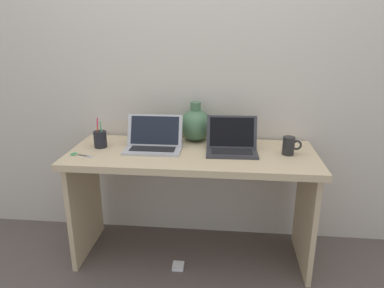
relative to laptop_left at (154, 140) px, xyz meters
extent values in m
plane|color=#564C47|center=(0.24, -0.03, -0.78)|extent=(6.00, 6.00, 0.00)
cube|color=beige|center=(0.24, 0.30, 0.42)|extent=(4.40, 0.04, 2.40)
cube|color=#D1B78C|center=(0.24, -0.03, -0.07)|extent=(1.49, 0.58, 0.04)
cube|color=#D1B78C|center=(-0.47, -0.03, -0.44)|extent=(0.03, 0.50, 0.69)
cube|color=#D1B78C|center=(0.94, -0.03, -0.44)|extent=(0.03, 0.50, 0.69)
cube|color=#B2B2B7|center=(0.00, -0.03, -0.05)|extent=(0.34, 0.21, 0.01)
cube|color=black|center=(0.00, -0.03, -0.04)|extent=(0.27, 0.13, 0.00)
cube|color=#B2B2B7|center=(0.00, 0.04, 0.05)|extent=(0.34, 0.08, 0.19)
cube|color=black|center=(0.00, 0.04, 0.05)|extent=(0.30, 0.07, 0.17)
cube|color=#333338|center=(0.48, -0.03, -0.05)|extent=(0.31, 0.22, 0.01)
cube|color=black|center=(0.48, -0.03, -0.04)|extent=(0.25, 0.14, 0.00)
cube|color=#333338|center=(0.47, 0.04, 0.06)|extent=(0.30, 0.08, 0.19)
cube|color=black|center=(0.47, 0.04, 0.06)|extent=(0.27, 0.07, 0.17)
ellipsoid|color=#47704C|center=(0.24, 0.20, 0.05)|extent=(0.21, 0.21, 0.21)
cylinder|color=#47704C|center=(0.24, 0.20, 0.17)|extent=(0.07, 0.07, 0.06)
cylinder|color=black|center=(0.81, -0.02, 0.00)|extent=(0.07, 0.07, 0.11)
torus|color=black|center=(0.85, -0.02, 0.01)|extent=(0.06, 0.01, 0.06)
cylinder|color=black|center=(-0.34, 0.00, 0.00)|extent=(0.08, 0.08, 0.10)
cylinder|color=orange|center=(-0.36, 0.00, 0.05)|extent=(0.01, 0.03, 0.14)
cylinder|color=#D83359|center=(-0.36, 0.00, 0.04)|extent=(0.01, 0.03, 0.13)
cylinder|color=#D83359|center=(-0.35, 0.01, 0.05)|extent=(0.01, 0.02, 0.15)
cylinder|color=#4CA566|center=(-0.33, -0.01, 0.05)|extent=(0.01, 0.01, 0.14)
cube|color=#B7B7BC|center=(-0.37, -0.17, -0.05)|extent=(0.10, 0.03, 0.00)
cube|color=#B7B7BC|center=(-0.37, -0.18, -0.05)|extent=(0.10, 0.05, 0.00)
torus|color=#4CA566|center=(-0.45, -0.16, -0.05)|extent=(0.03, 0.04, 0.01)
torus|color=#4CA566|center=(-0.45, -0.15, -0.05)|extent=(0.03, 0.04, 0.01)
cube|color=white|center=(0.17, -0.19, -0.76)|extent=(0.07, 0.07, 0.03)
camera|label=1|loc=(0.44, -2.05, 0.66)|focal=33.38mm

